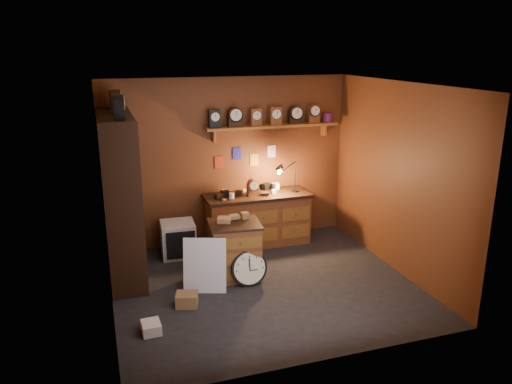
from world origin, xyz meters
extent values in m
plane|color=black|center=(0.00, 0.00, 0.00)|extent=(4.00, 4.00, 0.00)
cube|color=brown|center=(0.00, 1.80, 1.35)|extent=(4.00, 0.02, 2.70)
cube|color=brown|center=(0.00, -1.80, 1.35)|extent=(4.00, 0.02, 2.70)
cube|color=brown|center=(-2.00, 0.00, 1.35)|extent=(0.02, 3.60, 2.70)
cube|color=brown|center=(2.00, 0.00, 1.35)|extent=(0.02, 3.60, 2.70)
cube|color=beige|center=(0.00, 0.00, 2.70)|extent=(4.00, 3.60, 0.02)
cube|color=brown|center=(0.70, 1.65, 1.92)|extent=(2.20, 0.30, 0.04)
cube|color=brown|center=(-0.25, 1.72, 1.80)|extent=(0.04, 0.16, 0.20)
cube|color=brown|center=(1.65, 1.72, 1.80)|extent=(0.04, 0.16, 0.20)
cylinder|color=#B21419|center=(1.68, 1.65, 2.02)|extent=(0.16, 0.16, 0.15)
cube|color=maroon|center=(0.15, 1.79, 1.35)|extent=(0.14, 0.01, 0.20)
cube|color=navy|center=(0.45, 1.79, 1.47)|extent=(0.14, 0.01, 0.20)
cube|color=#CA8F19|center=(0.75, 1.79, 1.35)|extent=(0.14, 0.01, 0.20)
cube|color=silver|center=(1.05, 1.79, 1.47)|extent=(0.14, 0.01, 0.20)
cube|color=black|center=(-1.98, 0.98, 1.15)|extent=(0.03, 1.60, 2.30)
cube|color=black|center=(-1.75, 0.20, 1.15)|extent=(0.45, 0.03, 2.30)
cube|color=black|center=(-1.75, 1.76, 1.15)|extent=(0.45, 0.03, 2.30)
cube|color=black|center=(-1.75, 0.98, 0.05)|extent=(0.43, 1.54, 0.03)
cube|color=black|center=(-1.75, 0.98, 0.55)|extent=(0.43, 1.54, 0.03)
cube|color=black|center=(-1.75, 0.98, 1.00)|extent=(0.43, 1.54, 0.03)
cube|color=black|center=(-1.75, 0.98, 1.45)|extent=(0.43, 1.54, 0.03)
cube|color=black|center=(-1.75, 0.98, 1.90)|extent=(0.43, 1.54, 0.03)
cube|color=black|center=(-1.75, 0.98, 2.28)|extent=(0.43, 1.54, 0.03)
cube|color=brown|center=(0.39, 1.48, 0.40)|extent=(1.66, 0.60, 0.80)
cube|color=black|center=(0.39, 1.48, 0.82)|extent=(1.72, 0.66, 0.05)
cube|color=brown|center=(0.39, 1.18, 0.40)|extent=(1.58, 0.02, 0.52)
cylinder|color=black|center=(1.02, 1.43, 0.86)|extent=(0.12, 0.12, 0.02)
cylinder|color=black|center=(1.02, 1.43, 1.05)|extent=(0.02, 0.02, 0.38)
cylinder|color=black|center=(0.90, 1.40, 1.29)|extent=(0.27, 0.09, 0.14)
cone|color=black|center=(0.76, 1.37, 1.25)|extent=(0.18, 0.14, 0.18)
cube|color=brown|center=(-0.30, 0.39, 0.39)|extent=(0.72, 0.62, 0.78)
cube|color=black|center=(-0.30, 0.39, 0.79)|extent=(0.76, 0.66, 0.03)
cube|color=brown|center=(-0.30, 0.11, 0.39)|extent=(0.60, 0.08, 0.66)
cylinder|color=black|center=(-0.19, 0.09, 0.25)|extent=(0.50, 0.16, 0.50)
cylinder|color=#F5EBC4|center=(-0.19, 0.05, 0.25)|extent=(0.44, 0.10, 0.43)
cube|color=black|center=(-0.19, 0.05, 0.32)|extent=(0.01, 0.04, 0.16)
cube|color=black|center=(-0.13, 0.05, 0.23)|extent=(0.11, 0.01, 0.01)
cube|color=silver|center=(-0.80, 0.10, 0.00)|extent=(0.59, 0.33, 0.75)
cube|color=silver|center=(-0.94, 1.40, 0.27)|extent=(0.54, 0.54, 0.53)
cube|color=black|center=(-0.94, 1.13, 0.27)|extent=(0.44, 0.05, 0.43)
cube|color=olive|center=(-1.10, -0.22, 0.08)|extent=(0.32, 0.29, 0.17)
cube|color=white|center=(-1.61, -0.71, 0.06)|extent=(0.22, 0.26, 0.13)
cube|color=olive|center=(-0.18, 0.23, 0.10)|extent=(0.33, 0.32, 0.19)
camera|label=1|loc=(-2.03, -5.86, 3.16)|focal=35.00mm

